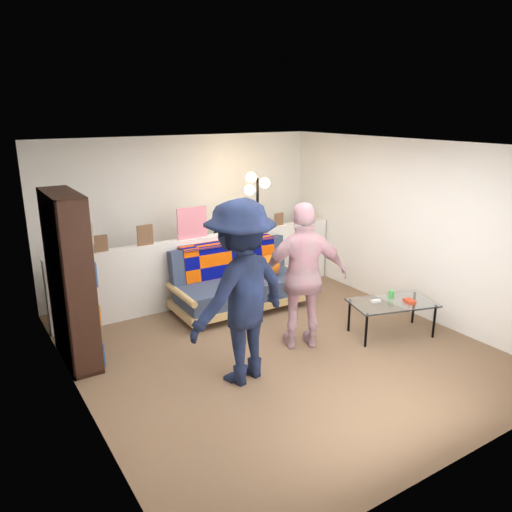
{
  "coord_description": "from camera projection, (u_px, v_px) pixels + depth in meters",
  "views": [
    {
      "loc": [
        -3.12,
        -4.53,
        2.79
      ],
      "look_at": [
        0.0,
        0.4,
        1.05
      ],
      "focal_mm": 35.0,
      "sensor_mm": 36.0,
      "label": 1
    }
  ],
  "objects": [
    {
      "name": "futon_sofa",
      "position": [
        240.0,
        282.0,
        7.15
      ],
      "size": [
        1.94,
        0.97,
        0.83
      ],
      "color": "tan",
      "rests_on": "ground"
    },
    {
      "name": "bookshelf",
      "position": [
        71.0,
        285.0,
        5.51
      ],
      "size": [
        0.32,
        0.97,
        1.94
      ],
      "color": "black",
      "rests_on": "ground"
    },
    {
      "name": "coffee_table",
      "position": [
        393.0,
        304.0,
        6.29
      ],
      "size": [
        1.17,
        0.85,
        0.55
      ],
      "color": "black",
      "rests_on": "ground"
    },
    {
      "name": "ground",
      "position": [
        274.0,
        346.0,
        6.07
      ],
      "size": [
        5.0,
        5.0,
        0.0
      ],
      "primitive_type": "plane",
      "color": "brown",
      "rests_on": "ground"
    },
    {
      "name": "room_shell",
      "position": [
        253.0,
        205.0,
        5.97
      ],
      "size": [
        4.6,
        5.05,
        2.45
      ],
      "color": "silver",
      "rests_on": "ground"
    },
    {
      "name": "person_left",
      "position": [
        241.0,
        293.0,
        5.11
      ],
      "size": [
        1.39,
        1.01,
        1.94
      ],
      "primitive_type": "imported",
      "rotation": [
        0.0,
        0.0,
        3.39
      ],
      "color": "black",
      "rests_on": "ground"
    },
    {
      "name": "ledge_decor",
      "position": [
        190.0,
        226.0,
        7.06
      ],
      "size": [
        2.97,
        0.02,
        0.45
      ],
      "color": "brown",
      "rests_on": "half_wall_ledge"
    },
    {
      "name": "person_right",
      "position": [
        304.0,
        277.0,
        5.86
      ],
      "size": [
        1.12,
        0.81,
        1.77
      ],
      "primitive_type": "imported",
      "rotation": [
        0.0,
        0.0,
        2.73
      ],
      "color": "pink",
      "rests_on": "ground"
    },
    {
      "name": "floor_lamp",
      "position": [
        256.0,
        209.0,
        7.46
      ],
      "size": [
        0.43,
        0.37,
        1.87
      ],
      "color": "black",
      "rests_on": "ground"
    },
    {
      "name": "half_wall_ledge",
      "position": [
        206.0,
        269.0,
        7.38
      ],
      "size": [
        4.45,
        0.15,
        1.0
      ],
      "primitive_type": "cube",
      "color": "silver",
      "rests_on": "ground"
    }
  ]
}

